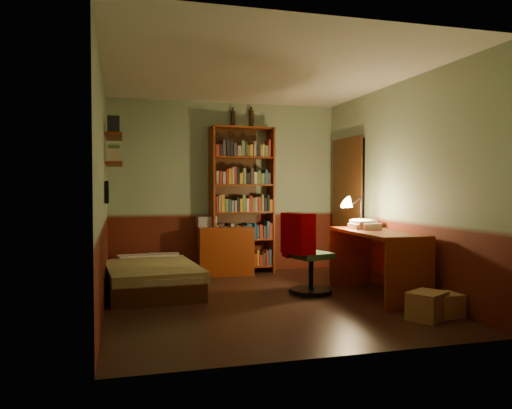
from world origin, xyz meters
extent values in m
cube|color=black|center=(0.00, 0.00, -0.01)|extent=(3.50, 4.00, 0.02)
cube|color=silver|center=(0.00, 0.00, 2.61)|extent=(3.50, 4.00, 0.02)
cube|color=gray|center=(0.00, 2.01, 1.30)|extent=(3.50, 0.02, 2.60)
cube|color=gray|center=(-1.76, 0.00, 1.30)|extent=(0.02, 4.00, 2.60)
cube|color=gray|center=(1.76, 0.00, 1.30)|extent=(0.02, 4.00, 2.60)
cube|color=gray|center=(0.00, -2.01, 1.30)|extent=(3.50, 0.02, 2.60)
cube|color=black|center=(1.72, 1.30, 1.00)|extent=(0.06, 0.90, 2.00)
cube|color=#381D0B|center=(1.69, 1.30, 1.00)|extent=(0.02, 0.98, 2.08)
cube|color=olive|center=(-1.19, 0.97, 0.29)|extent=(1.10, 1.97, 0.57)
cube|color=#64240B|center=(-0.06, 1.76, 0.36)|extent=(0.82, 0.44, 0.72)
cube|color=#B2B2B7|center=(-0.33, 1.89, 0.79)|extent=(0.30, 0.24, 0.15)
cube|color=#64240B|center=(0.22, 1.85, 1.11)|extent=(0.97, 0.37, 2.22)
cylinder|color=black|center=(0.10, 1.96, 2.34)|extent=(0.09, 0.09, 0.25)
cylinder|color=black|center=(0.39, 1.96, 2.35)|extent=(0.08, 0.08, 0.27)
cube|color=#64240B|center=(1.38, -0.17, 0.39)|extent=(0.65, 1.48, 0.79)
cube|color=silver|center=(1.49, 0.36, 0.84)|extent=(0.26, 0.31, 0.11)
cone|color=black|center=(1.44, 0.35, 1.13)|extent=(0.22, 0.22, 0.69)
cube|color=#315635|center=(0.69, 0.20, 0.44)|extent=(0.54, 0.50, 0.89)
cube|color=#A40007|center=(0.61, 0.18, 1.13)|extent=(0.33, 0.46, 0.49)
cube|color=#64240B|center=(-1.64, 1.10, 1.60)|extent=(0.20, 0.90, 0.03)
cube|color=#64240B|center=(-1.64, 1.10, 1.95)|extent=(0.20, 0.90, 0.03)
cube|color=black|center=(-1.72, 0.60, 1.25)|extent=(0.04, 0.32, 0.26)
cube|color=olive|center=(1.34, -1.25, 0.14)|extent=(0.47, 0.44, 0.28)
cube|color=olive|center=(1.56, -1.20, 0.12)|extent=(0.35, 0.29, 0.24)
camera|label=1|loc=(-1.57, -5.51, 1.31)|focal=35.00mm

